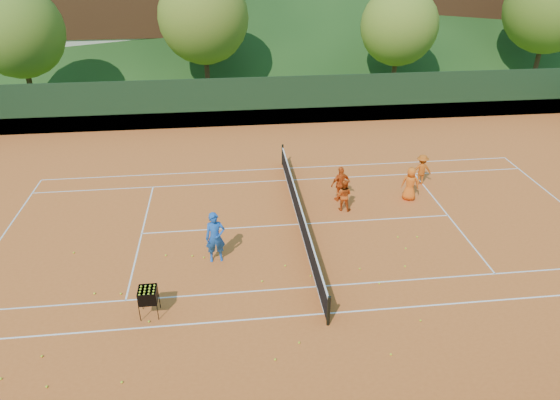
{
  "coord_description": "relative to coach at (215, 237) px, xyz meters",
  "views": [
    {
      "loc": [
        -2.78,
        -17.41,
        10.8
      ],
      "look_at": [
        -0.81,
        0.0,
        1.21
      ],
      "focal_mm": 32.0,
      "sensor_mm": 36.0,
      "label": 1
    }
  ],
  "objects": [
    {
      "name": "tennis_ball_9",
      "position": [
        -4.08,
        -1.53,
        -0.95
      ],
      "size": [
        0.07,
        0.07,
        0.07
      ],
      "primitive_type": "sphere",
      "color": "#CAEF27",
      "rests_on": "clay_court"
    },
    {
      "name": "tennis_ball_14",
      "position": [
        7.16,
        -0.12,
        -0.95
      ],
      "size": [
        0.07,
        0.07,
        0.07
      ],
      "primitive_type": "sphere",
      "color": "#CAEF27",
      "rests_on": "clay_court"
    },
    {
      "name": "tennis_ball_15",
      "position": [
        -2.11,
        -3.11,
        -0.95
      ],
      "size": [
        0.07,
        0.07,
        0.07
      ],
      "primitive_type": "sphere",
      "color": "#CAEF27",
      "rests_on": "clay_court"
    },
    {
      "name": "tennis_ball_8",
      "position": [
        6.76,
        -1.22,
        -0.95
      ],
      "size": [
        0.07,
        0.07,
        0.07
      ],
      "primitive_type": "sphere",
      "color": "#CAEF27",
      "rests_on": "clay_court"
    },
    {
      "name": "tennis_ball_7",
      "position": [
        -1.9,
        0.45,
        -0.95
      ],
      "size": [
        0.07,
        0.07,
        0.07
      ],
      "primitive_type": "sphere",
      "color": "#CAEF27",
      "rests_on": "clay_court"
    },
    {
      "name": "tennis_ball_0",
      "position": [
        3.27,
        -1.39,
        -0.95
      ],
      "size": [
        0.07,
        0.07,
        0.07
      ],
      "primitive_type": "sphere",
      "color": "#CAEF27",
      "rests_on": "clay_court"
    },
    {
      "name": "student_b",
      "position": [
        5.51,
        4.01,
        -0.17
      ],
      "size": [
        1.03,
        0.68,
        1.63
      ],
      "primitive_type": "imported",
      "rotation": [
        0.0,
        0.0,
        3.46
      ],
      "color": "#E25114",
      "rests_on": "clay_court"
    },
    {
      "name": "tennis_ball_3",
      "position": [
        -0.91,
        0.31,
        -0.95
      ],
      "size": [
        0.07,
        0.07,
        0.07
      ],
      "primitive_type": "sphere",
      "color": "#CAEF27",
      "rests_on": "clay_court"
    },
    {
      "name": "perimeter_fence",
      "position": [
        3.4,
        2.15,
        0.26
      ],
      "size": [
        40.4,
        24.24,
        3.0
      ],
      "color": "black",
      "rests_on": "clay_court"
    },
    {
      "name": "student_c",
      "position": [
        8.6,
        3.74,
        -0.2
      ],
      "size": [
        0.89,
        0.74,
        1.56
      ],
      "primitive_type": "imported",
      "rotation": [
        0.0,
        0.0,
        2.76
      ],
      "color": "orange",
      "rests_on": "clay_court"
    },
    {
      "name": "tennis_ball_17",
      "position": [
        -5.84,
        -4.94,
        -0.95
      ],
      "size": [
        0.07,
        0.07,
        0.07
      ],
      "primitive_type": "sphere",
      "color": "#CAEF27",
      "rests_on": "clay_court"
    },
    {
      "name": "tree_c",
      "position": [
        13.4,
        21.15,
        3.54
      ],
      "size": [
        5.6,
        5.6,
        7.35
      ],
      "color": "#3E2919",
      "rests_on": "ground"
    },
    {
      "name": "tennis_ball_13",
      "position": [
        2.4,
        -4.53,
        -0.95
      ],
      "size": [
        0.07,
        0.07,
        0.07
      ],
      "primitive_type": "sphere",
      "color": "#CAEF27",
      "rests_on": "clay_court"
    },
    {
      "name": "tennis_ball_6",
      "position": [
        5.09,
        -1.18,
        -0.95
      ],
      "size": [
        0.07,
        0.07,
        0.07
      ],
      "primitive_type": "sphere",
      "color": "#CAEF27",
      "rests_on": "clay_court"
    },
    {
      "name": "tennis_ball_25",
      "position": [
        4.95,
        -5.28,
        -0.95
      ],
      "size": [
        0.07,
        0.07,
        0.07
      ],
      "primitive_type": "sphere",
      "color": "#CAEF27",
      "rests_on": "clay_court"
    },
    {
      "name": "tennis_net",
      "position": [
        3.4,
        2.15,
        -0.48
      ],
      "size": [
        0.1,
        12.07,
        1.1
      ],
      "color": "black",
      "rests_on": "clay_court"
    },
    {
      "name": "tennis_ball_21",
      "position": [
        7.88,
        0.62,
        -0.95
      ],
      "size": [
        0.07,
        0.07,
        0.07
      ],
      "primitive_type": "sphere",
      "color": "#CAEF27",
      "rests_on": "clay_court"
    },
    {
      "name": "tennis_ball_12",
      "position": [
        -0.48,
        0.16,
        -0.95
      ],
      "size": [
        0.07,
        0.07,
        0.07
      ],
      "primitive_type": "sphere",
      "color": "#CAEF27",
      "rests_on": "clay_court"
    },
    {
      "name": "tennis_ball_19",
      "position": [
        -4.52,
        -5.36,
        -0.95
      ],
      "size": [
        0.07,
        0.07,
        0.07
      ],
      "primitive_type": "sphere",
      "color": "#CAEF27",
      "rests_on": "clay_court"
    },
    {
      "name": "tennis_ball_4",
      "position": [
        1.55,
        -1.5,
        -0.95
      ],
      "size": [
        0.07,
        0.07,
        0.07
      ],
      "primitive_type": "sphere",
      "color": "#CAEF27",
      "rests_on": "clay_court"
    },
    {
      "name": "tree_d",
      "position": [
        25.4,
        22.15,
        4.52
      ],
      "size": [
        6.8,
        6.8,
        8.93
      ],
      "color": "#3C2518",
      "rests_on": "ground"
    },
    {
      "name": "ground",
      "position": [
        3.4,
        2.15,
        -1.0
      ],
      "size": [
        400.0,
        400.0,
        0.0
      ],
      "primitive_type": "plane",
      "color": "#35561A",
      "rests_on": "ground"
    },
    {
      "name": "clay_court",
      "position": [
        3.4,
        2.15,
        -0.99
      ],
      "size": [
        40.0,
        24.0,
        0.02
      ],
      "primitive_type": "cube",
      "color": "#C55820",
      "rests_on": "ground"
    },
    {
      "name": "student_a",
      "position": [
        5.46,
        3.17,
        -0.27
      ],
      "size": [
        0.84,
        0.76,
        1.42
      ],
      "primitive_type": "imported",
      "rotation": [
        0.0,
        0.0,
        2.76
      ],
      "color": "#CC4A12",
      "rests_on": "clay_court"
    },
    {
      "name": "tennis_ball_20",
      "position": [
        1.63,
        -5.1,
        -0.95
      ],
      "size": [
        0.07,
        0.07,
        0.07
      ],
      "primitive_type": "sphere",
      "color": "#CAEF27",
      "rests_on": "clay_court"
    },
    {
      "name": "tennis_ball_23",
      "position": [
        -2.56,
        -5.43,
        -0.95
      ],
      "size": [
        0.07,
        0.07,
        0.07
      ],
      "primitive_type": "sphere",
      "color": "#CAEF27",
      "rests_on": "clay_court"
    },
    {
      "name": "tree_a",
      "position": [
        -12.6,
        20.15,
        3.86
      ],
      "size": [
        6.0,
        6.0,
        7.88
      ],
      "color": "#402A19",
      "rests_on": "ground"
    },
    {
      "name": "tennis_ball_22",
      "position": [
        -4.98,
        -4.22,
        -0.95
      ],
      "size": [
        0.07,
        0.07,
        0.07
      ],
      "primitive_type": "sphere",
      "color": "#CAEF27",
      "rests_on": "clay_court"
    },
    {
      "name": "ball_hopper",
      "position": [
        -2.09,
        -2.74,
        -0.24
      ],
      "size": [
        0.57,
        0.57,
        1.0
      ],
      "color": "black",
      "rests_on": "clay_court"
    },
    {
      "name": "coach",
      "position": [
        0.0,
        0.0,
        0.0
      ],
      "size": [
        0.76,
        0.53,
        1.97
      ],
      "primitive_type": "imported",
      "rotation": [
        0.0,
        0.0,
        0.09
      ],
      "color": "blue",
      "rests_on": "clay_court"
    },
    {
      "name": "tree_b",
      "position": [
        -0.6,
        22.15,
        4.19
      ],
      "size": [
        6.4,
        6.4,
        8.4
      ],
      "color": "#3F2619",
      "rests_on": "ground"
    },
    {
      "name": "tennis_ball_11",
      "position": [
        2.46,
        -0.69,
        -0.95
      ],
      "size": [
        0.07,
        0.07,
        0.07
      ],
      "primitive_type": "sphere",
      "color": "#CAEF27",
      "rests_on": "clay_court"
    },
    {
      "name": "court_lines",
      "position": [
        3.4,
        2.15,
        -0.98
      ],
      "size": [
        23.83,
        11.03,
        0.0
      ],
      "color": "silver",
      "rests_on": "clay_court"
    },
    {
      "name": "student_d",
      "position": [
        9.68,
        5.22,
        -0.25
      ],
      "size": [
        1.01,
        0.65,
        1.48
      ],
      "primitive_type": "imported",
      "rotation": [
        0.0,
        0.0,
        3.03
      ],
      "color": "#CA5412",
      "rests_on": "clay_court"
    },
    {
      "name": "tennis_ball_5",
      "position": [
        7.12,
        0.69,
        -0.95
      ],
      "size": [
        0.07,
        0.07,
        0.07
      ],
      "primitive_type": "sphere",
      "color": "#CAEF27",
      "rests_on": "clay_court"
    },
    {
      "name": "tennis_ball_1",
      "position": [
        6.3,
        -4.02,
        -0.95
      ],
      "size": [
        0.07,
        0.07,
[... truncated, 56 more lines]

